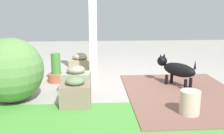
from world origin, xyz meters
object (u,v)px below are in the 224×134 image
Objects in this scene: ceramic_urn at (190,103)px; stone_planter_nearest at (80,64)px; terracotta_pot_spiky at (37,65)px; stone_planter_far at (76,93)px; stone_planter_mid at (76,80)px; dog at (176,69)px; porch_pillar at (93,22)px; terracotta_pot_tall at (56,72)px; round_shrub at (11,70)px.

stone_planter_nearest is at bearing -55.79° from ceramic_urn.
stone_planter_far is at bearing 119.81° from terracotta_pot_spiky.
stone_planter_mid is at bearing 89.65° from stone_planter_nearest.
dog is 2.16× the size of ceramic_urn.
porch_pillar reaches higher than stone_planter_far.
terracotta_pot_tall is (0.44, -1.21, 0.00)m from stone_planter_far.
terracotta_pot_spiky reaches higher than stone_planter_mid.
porch_pillar is 5.21× the size of stone_planter_far.
terracotta_pot_spiky reaches higher than terracotta_pot_tall.
stone_planter_far is 1.03m from round_shrub.
round_shrub is 1.12m from terracotta_pot_tall.
stone_planter_mid is at bearing 124.47° from terracotta_pot_tall.
stone_planter_nearest is 0.49× the size of round_shrub.
round_shrub reaches higher than terracotta_pot_tall.
stone_planter_far is at bearing 77.54° from porch_pillar.
ceramic_urn is at bearing 139.70° from terracotta_pot_tall.
round_shrub is at bearing 36.66° from porch_pillar.
porch_pillar reaches higher than stone_planter_mid.
porch_pillar is 3.13× the size of dog.
stone_planter_nearest is at bearing -30.29° from dog.
stone_planter_mid is 0.87× the size of terracotta_pot_spiky.
dog is 1.26m from ceramic_urn.
porch_pillar is 4.10× the size of terracotta_pot_tall.
stone_planter_mid reaches higher than ceramic_urn.
dog reaches higher than stone_planter_far.
round_shrub is at bearing 61.99° from terracotta_pot_tall.
terracotta_pot_spiky is (0.86, -1.51, 0.07)m from stone_planter_far.
stone_planter_far is (-0.03, 0.61, -0.01)m from stone_planter_mid.
stone_planter_mid is (0.01, 1.20, -0.00)m from stone_planter_nearest.
stone_planter_nearest is at bearing -160.23° from terracotta_pot_spiky.
porch_pillar reaches higher than stone_planter_nearest.
porch_pillar reaches higher than terracotta_pot_spiky.
stone_planter_mid is 0.73m from terracotta_pot_tall.
terracotta_pot_tall is at bearing 145.07° from terracotta_pot_spiky.
round_shrub reaches higher than dog.
terracotta_pot_spiky is at bearing -94.16° from round_shrub.
stone_planter_far is 1.89m from dog.
round_shrub is 1.73× the size of terracotta_pot_tall.
ceramic_urn is at bearing 140.59° from terracotta_pot_spiky.
terracotta_pot_spiky is at bearing -60.19° from stone_planter_far.
stone_planter_nearest is 0.84× the size of terracotta_pot_spiky.
stone_planter_far is at bearing 92.92° from stone_planter_mid.
round_shrub is at bearing 11.51° from dog.
porch_pillar is 4.03× the size of terracotta_pot_spiky.
stone_planter_nearest is 2.01m from dog.
ceramic_urn is at bearing 164.26° from round_shrub.
porch_pillar is 1.11m from stone_planter_mid.
dog is (-1.71, -0.80, 0.12)m from stone_planter_far.
stone_planter_mid is 0.88× the size of terracotta_pot_tall.
stone_planter_nearest is at bearing -66.81° from porch_pillar.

